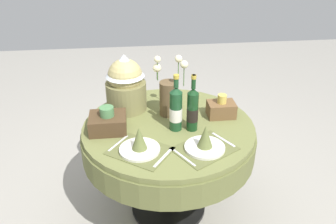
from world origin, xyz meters
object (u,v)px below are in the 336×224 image
at_px(dining_table, 168,141).
at_px(woven_basket_side_left, 108,122).
at_px(wine_bottle_left, 193,109).
at_px(gift_tub_back_left, 125,81).
at_px(place_setting_left, 139,144).
at_px(flower_vase, 169,94).
at_px(wine_bottle_centre, 176,109).
at_px(place_setting_right, 205,142).
at_px(woven_basket_side_right, 221,108).

relative_size(dining_table, woven_basket_side_left, 4.98).
height_order(wine_bottle_left, gift_tub_back_left, gift_tub_back_left).
xyz_separation_m(wine_bottle_left, woven_basket_side_left, (-0.54, 0.05, -0.08)).
xyz_separation_m(place_setting_left, flower_vase, (0.22, 0.43, 0.10)).
bearing_deg(gift_tub_back_left, dining_table, -44.32).
xyz_separation_m(wine_bottle_centre, woven_basket_side_left, (-0.43, 0.03, -0.09)).
height_order(place_setting_right, wine_bottle_left, wine_bottle_left).
bearing_deg(flower_vase, wine_bottle_left, -60.96).
bearing_deg(gift_tub_back_left, woven_basket_side_right, -16.07).
distance_m(place_setting_right, gift_tub_back_left, 0.74).
xyz_separation_m(woven_basket_side_left, woven_basket_side_right, (0.77, 0.10, -0.00)).
height_order(woven_basket_side_left, woven_basket_side_right, woven_basket_side_left).
distance_m(wine_bottle_left, gift_tub_back_left, 0.54).
distance_m(dining_table, woven_basket_side_right, 0.43).
distance_m(flower_vase, woven_basket_side_left, 0.46).
height_order(wine_bottle_centre, gift_tub_back_left, gift_tub_back_left).
bearing_deg(wine_bottle_centre, gift_tub_back_left, 133.98).
bearing_deg(flower_vase, place_setting_left, -117.28).
relative_size(place_setting_right, wine_bottle_centre, 1.13).
distance_m(flower_vase, woven_basket_side_right, 0.37).
bearing_deg(place_setting_right, wine_bottle_centre, 119.36).
bearing_deg(wine_bottle_left, flower_vase, 119.04).
bearing_deg(dining_table, place_setting_left, -125.72).
height_order(place_setting_right, woven_basket_side_left, woven_basket_side_left).
bearing_deg(woven_basket_side_left, dining_table, 3.36).
distance_m(wine_bottle_left, wine_bottle_centre, 0.11).
bearing_deg(woven_basket_side_left, wine_bottle_left, -5.39).
distance_m(place_setting_left, wine_bottle_centre, 0.34).
bearing_deg(woven_basket_side_right, place_setting_right, -116.97).
xyz_separation_m(wine_bottle_centre, gift_tub_back_left, (-0.31, 0.32, 0.07)).
xyz_separation_m(place_setting_left, woven_basket_side_left, (-0.19, 0.26, 0.01)).
distance_m(dining_table, wine_bottle_centre, 0.29).
height_order(place_setting_left, flower_vase, flower_vase).
xyz_separation_m(dining_table, wine_bottle_left, (0.14, -0.07, 0.28)).
bearing_deg(dining_table, place_setting_right, -59.59).
height_order(dining_table, place_setting_right, place_setting_right).
bearing_deg(place_setting_right, woven_basket_side_left, 153.76).
distance_m(place_setting_right, flower_vase, 0.49).
height_order(wine_bottle_left, wine_bottle_centre, same).
height_order(dining_table, gift_tub_back_left, gift_tub_back_left).
xyz_separation_m(wine_bottle_centre, woven_basket_side_right, (0.33, 0.14, -0.09)).
bearing_deg(woven_basket_side_left, flower_vase, 22.68).
xyz_separation_m(place_setting_left, place_setting_right, (0.38, -0.02, 0.00)).
relative_size(gift_tub_back_left, woven_basket_side_left, 1.75).
height_order(place_setting_left, place_setting_right, same).
bearing_deg(place_setting_left, place_setting_right, -3.53).
relative_size(place_setting_right, wine_bottle_left, 1.13).
bearing_deg(woven_basket_side_right, dining_table, -168.24).
distance_m(wine_bottle_centre, gift_tub_back_left, 0.45).
bearing_deg(wine_bottle_centre, woven_basket_side_left, 175.47).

